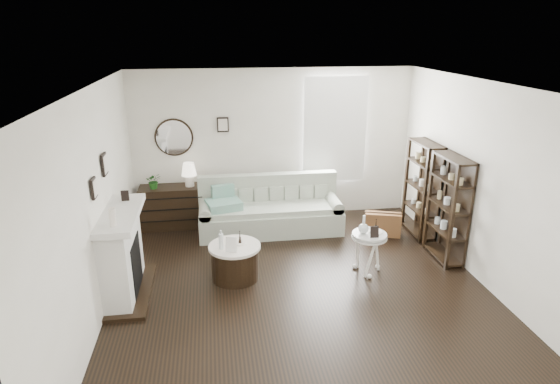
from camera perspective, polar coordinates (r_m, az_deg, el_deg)
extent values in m
plane|color=black|center=(6.43, 2.66, -11.92)|extent=(5.50, 5.50, 0.00)
plane|color=white|center=(5.54, 3.11, 12.71)|extent=(5.50, 5.50, 0.00)
plane|color=silver|center=(8.45, -0.74, 5.76)|extent=(5.00, 0.00, 5.00)
plane|color=silver|center=(3.48, 11.96, -15.99)|extent=(5.00, 0.00, 5.00)
plane|color=silver|center=(5.92, -21.64, -1.71)|extent=(0.00, 5.50, 5.50)
plane|color=silver|center=(6.77, 24.10, 0.55)|extent=(0.00, 5.50, 5.50)
cube|color=white|center=(8.59, 6.63, 7.56)|extent=(1.00, 0.02, 1.80)
cube|color=white|center=(8.53, 6.73, 7.48)|extent=(1.15, 0.02, 1.90)
cylinder|color=silver|center=(8.33, -12.81, 6.49)|extent=(0.60, 0.03, 0.60)
cube|color=black|center=(8.27, -6.98, 8.15)|extent=(0.20, 0.03, 0.26)
cube|color=white|center=(6.46, -18.73, -7.33)|extent=(0.34, 1.20, 1.10)
cube|color=black|center=(6.52, -18.32, -8.51)|extent=(0.30, 0.65, 0.70)
cube|color=white|center=(6.22, -18.83, -2.62)|extent=(0.44, 1.35, 0.08)
cube|color=black|center=(6.69, -17.55, -11.35)|extent=(0.50, 1.40, 0.05)
cylinder|color=white|center=(5.76, -19.73, -2.89)|extent=(0.08, 0.08, 0.22)
cube|color=black|center=(6.55, -18.37, -0.43)|extent=(0.10, 0.03, 0.14)
cube|color=black|center=(5.78, -21.76, 0.44)|extent=(0.03, 0.18, 0.24)
cube|color=black|center=(6.36, -20.63, 3.17)|extent=(0.03, 0.22, 0.28)
cube|color=black|center=(8.14, 16.93, 0.34)|extent=(0.30, 0.80, 1.60)
cylinder|color=beige|center=(8.02, 17.35, -2.14)|extent=(0.08, 0.08, 0.11)
cylinder|color=beige|center=(8.23, 16.62, -1.51)|extent=(0.08, 0.08, 0.11)
cylinder|color=beige|center=(8.44, 15.93, -0.92)|extent=(0.08, 0.08, 0.11)
cylinder|color=beige|center=(7.88, 17.63, 0.57)|extent=(0.08, 0.08, 0.11)
cylinder|color=beige|center=(8.10, 16.89, 1.13)|extent=(0.08, 0.08, 0.11)
cylinder|color=beige|center=(8.31, 16.18, 1.67)|extent=(0.08, 0.08, 0.11)
cylinder|color=beige|center=(7.77, 17.93, 3.36)|extent=(0.08, 0.08, 0.11)
cylinder|color=beige|center=(7.99, 17.16, 3.86)|extent=(0.08, 0.08, 0.11)
cylinder|color=beige|center=(8.21, 16.44, 4.33)|extent=(0.08, 0.08, 0.11)
cube|color=black|center=(7.39, 19.81, -1.92)|extent=(0.30, 0.80, 1.60)
cylinder|color=beige|center=(7.28, 20.31, -4.69)|extent=(0.08, 0.08, 0.11)
cylinder|color=beige|center=(7.48, 19.43, -3.93)|extent=(0.08, 0.08, 0.11)
cylinder|color=beige|center=(7.69, 18.59, -3.21)|extent=(0.08, 0.08, 0.11)
cylinder|color=beige|center=(7.14, 20.68, -1.75)|extent=(0.08, 0.08, 0.11)
cylinder|color=beige|center=(7.34, 19.77, -1.06)|extent=(0.08, 0.08, 0.11)
cylinder|color=beige|center=(7.55, 18.91, -0.41)|extent=(0.08, 0.08, 0.11)
cylinder|color=beige|center=(7.01, 21.07, 1.30)|extent=(0.08, 0.08, 0.11)
cylinder|color=beige|center=(7.22, 20.13, 1.92)|extent=(0.08, 0.08, 0.11)
cylinder|color=beige|center=(7.43, 19.25, 2.50)|extent=(0.08, 0.08, 0.11)
cube|color=#A1AC9A|center=(8.08, -1.17, -3.51)|extent=(2.43, 0.84, 0.39)
cube|color=#A1AC9A|center=(7.97, -1.16, -1.98)|extent=(2.10, 0.67, 0.09)
cube|color=#A1AC9A|center=(8.25, -1.48, -0.25)|extent=(2.43, 0.19, 0.75)
cube|color=#A1AC9A|center=(8.01, -9.02, -3.61)|extent=(0.21, 0.79, 0.49)
cube|color=#A1AC9A|center=(8.26, 6.43, -2.76)|extent=(0.21, 0.79, 0.49)
cube|color=teal|center=(7.85, -6.90, -1.53)|extent=(0.64, 0.57, 0.14)
cube|color=brown|center=(8.12, 12.40, -3.85)|extent=(0.63, 0.38, 0.40)
cube|color=black|center=(8.44, -12.95, -1.76)|extent=(1.11, 0.46, 0.74)
cube|color=black|center=(8.27, -12.98, -3.42)|extent=(1.06, 0.01, 0.02)
cube|color=black|center=(8.20, -13.09, -2.12)|extent=(1.06, 0.01, 0.02)
cube|color=black|center=(8.13, -13.19, -0.79)|extent=(1.06, 0.01, 0.01)
imported|color=#1B5317|center=(8.26, -15.15, 1.31)|extent=(0.27, 0.25, 0.27)
cylinder|color=black|center=(6.65, -5.49, -8.59)|extent=(0.66, 0.66, 0.46)
cylinder|color=white|center=(6.54, -5.56, -6.65)|extent=(0.72, 0.72, 0.04)
cylinder|color=silver|center=(6.73, 10.85, -5.11)|extent=(0.49, 0.49, 0.03)
cylinder|color=white|center=(6.75, 10.83, -5.45)|extent=(0.50, 0.50, 0.02)
cylinder|color=white|center=(6.87, 10.69, -7.43)|extent=(0.04, 0.04, 0.57)
cylinder|color=silver|center=(6.39, -7.19, -5.78)|extent=(0.06, 0.06, 0.27)
cube|color=white|center=(6.32, -5.96, -6.38)|extent=(0.16, 0.10, 0.20)
cube|color=black|center=(6.59, 11.45, -4.79)|extent=(0.12, 0.05, 0.16)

